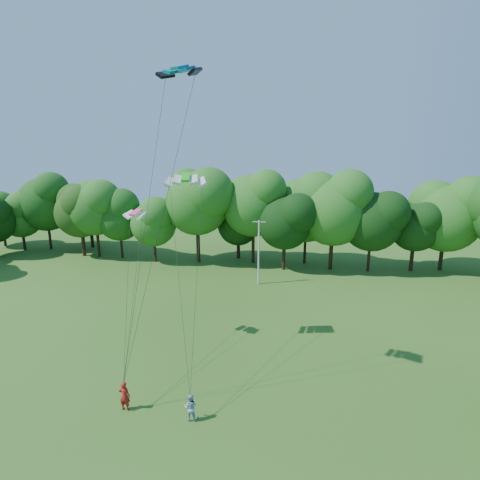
# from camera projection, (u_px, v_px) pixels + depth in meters

# --- Properties ---
(ground) EXTENTS (160.00, 160.00, 0.00)m
(ground) POSITION_uv_depth(u_px,v_px,m) (185.00, 478.00, 17.88)
(ground) COLOR #2D5416
(ground) RESTS_ON ground
(utility_pole) EXTENTS (1.53, 0.27, 7.67)m
(utility_pole) POSITION_uv_depth(u_px,v_px,m) (259.00, 252.00, 43.44)
(utility_pole) COLOR silver
(utility_pole) RESTS_ON ground
(kite_flyer_left) EXTENTS (0.72, 0.50, 1.88)m
(kite_flyer_left) POSITION_uv_depth(u_px,v_px,m) (125.00, 396.00, 22.46)
(kite_flyer_left) COLOR #B11A16
(kite_flyer_left) RESTS_ON ground
(kite_flyer_right) EXTENTS (0.87, 0.72, 1.64)m
(kite_flyer_right) POSITION_uv_depth(u_px,v_px,m) (190.00, 407.00, 21.65)
(kite_flyer_right) COLOR #96B0D0
(kite_flyer_right) RESTS_ON ground
(kite_teal) EXTENTS (2.68, 1.66, 0.46)m
(kite_teal) POSITION_uv_depth(u_px,v_px,m) (180.00, 67.00, 20.68)
(kite_teal) COLOR #046984
(kite_teal) RESTS_ON ground
(kite_green) EXTENTS (3.22, 2.09, 0.65)m
(kite_green) POSITION_uv_depth(u_px,v_px,m) (186.00, 177.00, 27.52)
(kite_green) COLOR green
(kite_green) RESTS_ON ground
(kite_pink) EXTENTS (2.06, 1.39, 0.46)m
(kite_pink) POSITION_uv_depth(u_px,v_px,m) (136.00, 212.00, 28.58)
(kite_pink) COLOR #F8457B
(kite_pink) RESTS_ON ground
(tree_back_west) EXTENTS (7.88, 7.88, 11.47)m
(tree_back_west) POSITION_uv_depth(u_px,v_px,m) (80.00, 209.00, 54.82)
(tree_back_west) COLOR black
(tree_back_west) RESTS_ON ground
(tree_back_center) EXTENTS (7.67, 7.67, 11.16)m
(tree_back_center) POSITION_uv_depth(u_px,v_px,m) (285.00, 218.00, 48.26)
(tree_back_center) COLOR #332814
(tree_back_center) RESTS_ON ground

